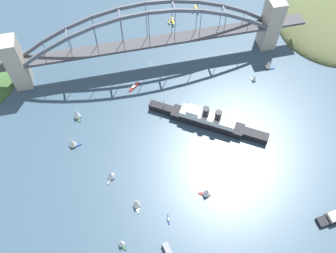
{
  "coord_description": "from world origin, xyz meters",
  "views": [
    {
      "loc": [
        36.07,
        242.51,
        259.57
      ],
      "look_at": [
        0.0,
        79.63,
        8.0
      ],
      "focal_mm": 39.63,
      "sensor_mm": 36.0,
      "label": 1
    }
  ],
  "objects_px": {
    "small_boat_3": "(121,243)",
    "small_boat_0": "(255,78)",
    "small_boat_2": "(72,143)",
    "small_boat_10": "(136,203)",
    "small_boat_4": "(134,87)",
    "small_boat_9": "(168,219)",
    "seaplane_second_in_formation": "(172,21)",
    "seaplane_taxiing_near_bridge": "(196,9)",
    "small_boat_6": "(111,175)",
    "small_boat_7": "(76,113)",
    "small_boat_8": "(207,192)",
    "small_boat_5": "(269,64)",
    "ocean_liner": "(208,120)",
    "harbor_arch_bridge": "(149,41)"
  },
  "relations": [
    {
      "from": "small_boat_3",
      "to": "small_boat_0",
      "type": "bearing_deg",
      "value": -139.07
    },
    {
      "from": "small_boat_2",
      "to": "small_boat_10",
      "type": "height_order",
      "value": "small_boat_10"
    },
    {
      "from": "small_boat_4",
      "to": "small_boat_9",
      "type": "distance_m",
      "value": 126.77
    },
    {
      "from": "small_boat_3",
      "to": "small_boat_4",
      "type": "relative_size",
      "value": 0.81
    },
    {
      "from": "seaplane_second_in_formation",
      "to": "small_boat_10",
      "type": "xyz_separation_m",
      "value": [
        69.35,
        188.12,
        3.07
      ]
    },
    {
      "from": "small_boat_0",
      "to": "small_boat_4",
      "type": "height_order",
      "value": "small_boat_0"
    },
    {
      "from": "seaplane_taxiing_near_bridge",
      "to": "small_boat_2",
      "type": "height_order",
      "value": "small_boat_2"
    },
    {
      "from": "small_boat_6",
      "to": "small_boat_4",
      "type": "bearing_deg",
      "value": -110.64
    },
    {
      "from": "seaplane_taxiing_near_bridge",
      "to": "small_boat_7",
      "type": "bearing_deg",
      "value": 39.62
    },
    {
      "from": "small_boat_7",
      "to": "small_boat_8",
      "type": "distance_m",
      "value": 127.52
    },
    {
      "from": "small_boat_4",
      "to": "small_boat_5",
      "type": "height_order",
      "value": "small_boat_5"
    },
    {
      "from": "small_boat_10",
      "to": "seaplane_taxiing_near_bridge",
      "type": "bearing_deg",
      "value": -116.12
    },
    {
      "from": "small_boat_6",
      "to": "small_boat_8",
      "type": "distance_m",
      "value": 73.46
    },
    {
      "from": "seaplane_taxiing_near_bridge",
      "to": "small_boat_4",
      "type": "bearing_deg",
      "value": 47.54
    },
    {
      "from": "ocean_liner",
      "to": "small_boat_6",
      "type": "distance_m",
      "value": 91.57
    },
    {
      "from": "small_boat_10",
      "to": "small_boat_6",
      "type": "bearing_deg",
      "value": -60.22
    },
    {
      "from": "small_boat_2",
      "to": "small_boat_7",
      "type": "relative_size",
      "value": 0.91
    },
    {
      "from": "harbor_arch_bridge",
      "to": "small_boat_0",
      "type": "bearing_deg",
      "value": 154.65
    },
    {
      "from": "small_boat_4",
      "to": "small_boat_6",
      "type": "height_order",
      "value": "small_boat_6"
    },
    {
      "from": "small_boat_2",
      "to": "seaplane_second_in_formation",
      "type": "bearing_deg",
      "value": -131.27
    },
    {
      "from": "harbor_arch_bridge",
      "to": "small_boat_4",
      "type": "bearing_deg",
      "value": 53.3
    },
    {
      "from": "small_boat_2",
      "to": "ocean_liner",
      "type": "bearing_deg",
      "value": 178.4
    },
    {
      "from": "harbor_arch_bridge",
      "to": "small_boat_10",
      "type": "bearing_deg",
      "value": 75.22
    },
    {
      "from": "small_boat_4",
      "to": "small_boat_9",
      "type": "relative_size",
      "value": 1.47
    },
    {
      "from": "ocean_liner",
      "to": "small_boat_7",
      "type": "distance_m",
      "value": 110.9
    },
    {
      "from": "small_boat_7",
      "to": "small_boat_4",
      "type": "bearing_deg",
      "value": -157.43
    },
    {
      "from": "harbor_arch_bridge",
      "to": "small_boat_3",
      "type": "distance_m",
      "value": 173.31
    },
    {
      "from": "small_boat_3",
      "to": "seaplane_taxiing_near_bridge",
      "type": "bearing_deg",
      "value": -116.58
    },
    {
      "from": "small_boat_3",
      "to": "small_boat_2",
      "type": "bearing_deg",
      "value": -73.2
    },
    {
      "from": "small_boat_9",
      "to": "small_boat_2",
      "type": "bearing_deg",
      "value": -51.21
    },
    {
      "from": "seaplane_second_in_formation",
      "to": "small_boat_6",
      "type": "bearing_deg",
      "value": 62.34
    },
    {
      "from": "small_boat_0",
      "to": "small_boat_9",
      "type": "bearing_deg",
      "value": 46.63
    },
    {
      "from": "small_boat_5",
      "to": "small_boat_6",
      "type": "bearing_deg",
      "value": 27.15
    },
    {
      "from": "small_boat_5",
      "to": "small_boat_4",
      "type": "bearing_deg",
      "value": -1.52
    },
    {
      "from": "seaplane_taxiing_near_bridge",
      "to": "small_boat_0",
      "type": "distance_m",
      "value": 108.5
    },
    {
      "from": "harbor_arch_bridge",
      "to": "seaplane_taxiing_near_bridge",
      "type": "distance_m",
      "value": 92.14
    },
    {
      "from": "small_boat_6",
      "to": "small_boat_10",
      "type": "distance_m",
      "value": 30.74
    },
    {
      "from": "small_boat_8",
      "to": "small_boat_10",
      "type": "relative_size",
      "value": 0.99
    },
    {
      "from": "small_boat_10",
      "to": "small_boat_2",
      "type": "bearing_deg",
      "value": -56.11
    },
    {
      "from": "small_boat_4",
      "to": "small_boat_10",
      "type": "bearing_deg",
      "value": 81.49
    },
    {
      "from": "small_boat_2",
      "to": "harbor_arch_bridge",
      "type": "bearing_deg",
      "value": -135.68
    },
    {
      "from": "small_boat_7",
      "to": "seaplane_taxiing_near_bridge",
      "type": "bearing_deg",
      "value": -140.38
    },
    {
      "from": "ocean_liner",
      "to": "small_boat_7",
      "type": "relative_size",
      "value": 7.78
    },
    {
      "from": "small_boat_0",
      "to": "small_boat_7",
      "type": "xyz_separation_m",
      "value": [
        161.29,
        6.18,
        1.74
      ]
    },
    {
      "from": "ocean_liner",
      "to": "small_boat_9",
      "type": "height_order",
      "value": "ocean_liner"
    },
    {
      "from": "small_boat_5",
      "to": "ocean_liner",
      "type": "bearing_deg",
      "value": 34.1
    },
    {
      "from": "harbor_arch_bridge",
      "to": "small_boat_0",
      "type": "height_order",
      "value": "harbor_arch_bridge"
    },
    {
      "from": "small_boat_8",
      "to": "seaplane_second_in_formation",
      "type": "bearing_deg",
      "value": -95.17
    },
    {
      "from": "small_boat_5",
      "to": "small_boat_9",
      "type": "relative_size",
      "value": 1.39
    },
    {
      "from": "small_boat_0",
      "to": "small_boat_6",
      "type": "relative_size",
      "value": 0.73
    }
  ]
}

